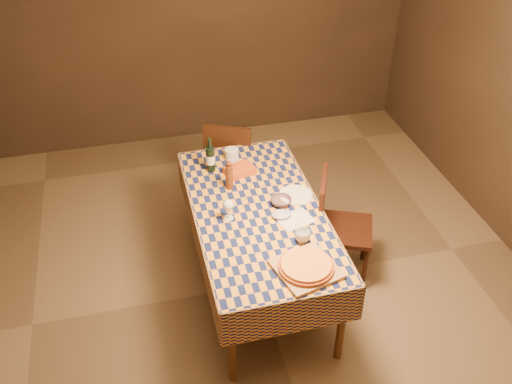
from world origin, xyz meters
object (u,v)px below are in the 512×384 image
white_plate (296,195)px  chair_far (231,160)px  dining_table (258,218)px  cutting_board (306,269)px  bowl (281,201)px  wine_bottle (210,158)px  chair_right (335,221)px  pizza (306,265)px

white_plate → chair_far: size_ratio=0.27×
dining_table → cutting_board: cutting_board is taller
bowl → chair_far: 1.10m
dining_table → chair_far: bearing=88.9°
wine_bottle → chair_right: size_ratio=0.32×
wine_bottle → white_plate: size_ratio=1.17×
dining_table → bowl: (0.19, 0.03, 0.10)m
bowl → white_plate: 0.15m
pizza → white_plate: (0.17, 0.78, -0.03)m
dining_table → chair_right: (0.63, 0.02, -0.17)m
cutting_board → pizza: bearing=-90.0°
bowl → chair_far: (-0.17, 1.05, -0.27)m
cutting_board → wine_bottle: (-0.39, 1.28, 0.10)m
dining_table → bowl: 0.21m
chair_far → chair_right: same height
cutting_board → white_plate: 0.80m
dining_table → chair_far: size_ratio=1.98×
pizza → white_plate: 0.80m
white_plate → chair_far: chair_far is taller
pizza → white_plate: bearing=77.5°
bowl → wine_bottle: bearing=126.6°
bowl → wine_bottle: wine_bottle is taller
dining_table → cutting_board: (0.15, -0.68, 0.09)m
chair_far → white_plate: bearing=-73.0°
bowl → white_plate: bowl is taller
dining_table → cutting_board: 0.71m
cutting_board → bowl: size_ratio=2.37×
pizza → bowl: pizza is taller
white_plate → cutting_board: bearing=-102.5°
wine_bottle → chair_right: 1.11m
white_plate → chair_far: 1.06m
dining_table → chair_far: (0.02, 1.08, -0.17)m
bowl → chair_right: (0.45, -0.01, -0.27)m
pizza → bowl: (0.04, 0.71, -0.02)m
wine_bottle → cutting_board: bearing=-73.2°
dining_table → chair_right: chair_right is taller
dining_table → white_plate: (0.32, 0.10, 0.08)m
cutting_board → white_plate: bearing=77.5°
white_plate → chair_right: 0.41m
bowl → white_plate: bearing=26.9°
cutting_board → chair_right: 0.89m
bowl → chair_right: size_ratio=0.17×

